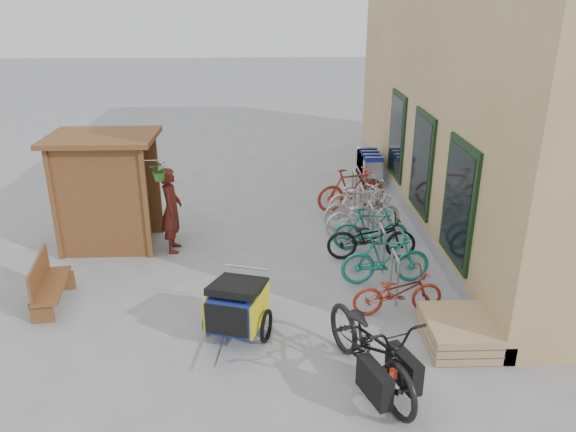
{
  "coord_description": "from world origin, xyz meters",
  "views": [
    {
      "loc": [
        0.12,
        -8.62,
        5.04
      ],
      "look_at": [
        0.5,
        1.5,
        1.0
      ],
      "focal_mm": 35.0,
      "sensor_mm": 36.0,
      "label": 1
    }
  ],
  "objects_px": {
    "bike_3": "(371,229)",
    "bike_5": "(357,206)",
    "bench": "(47,283)",
    "bike_2": "(372,237)",
    "person_kiosk": "(171,210)",
    "cargo_bike": "(371,345)",
    "bike_0": "(398,292)",
    "bike_7": "(351,189)",
    "pallet_stack": "(458,332)",
    "kiosk": "(102,176)",
    "bike_1": "(386,259)",
    "shopping_carts": "(368,162)",
    "child_trailer": "(237,305)",
    "bike_4": "(363,215)",
    "bike_6": "(360,196)"
  },
  "relations": [
    {
      "from": "bench",
      "to": "cargo_bike",
      "type": "bearing_deg",
      "value": -32.34
    },
    {
      "from": "child_trailer",
      "to": "bike_3",
      "type": "bearing_deg",
      "value": 66.33
    },
    {
      "from": "cargo_bike",
      "to": "bike_2",
      "type": "relative_size",
      "value": 1.36
    },
    {
      "from": "bike_1",
      "to": "bike_5",
      "type": "bearing_deg",
      "value": -1.15
    },
    {
      "from": "bike_4",
      "to": "shopping_carts",
      "type": "bearing_deg",
      "value": -29.94
    },
    {
      "from": "bike_6",
      "to": "pallet_stack",
      "type": "bearing_deg",
      "value": 169.12
    },
    {
      "from": "bike_2",
      "to": "bike_3",
      "type": "distance_m",
      "value": 0.42
    },
    {
      "from": "kiosk",
      "to": "person_kiosk",
      "type": "bearing_deg",
      "value": -11.77
    },
    {
      "from": "person_kiosk",
      "to": "bike_6",
      "type": "distance_m",
      "value": 4.67
    },
    {
      "from": "bike_7",
      "to": "bike_5",
      "type": "bearing_deg",
      "value": 162.13
    },
    {
      "from": "cargo_bike",
      "to": "bike_7",
      "type": "height_order",
      "value": "cargo_bike"
    },
    {
      "from": "bike_0",
      "to": "bike_4",
      "type": "xyz_separation_m",
      "value": [
        -0.05,
        3.3,
        0.08
      ]
    },
    {
      "from": "bike_0",
      "to": "bike_7",
      "type": "distance_m",
      "value": 4.87
    },
    {
      "from": "bike_4",
      "to": "bike_7",
      "type": "bearing_deg",
      "value": -17.22
    },
    {
      "from": "kiosk",
      "to": "cargo_bike",
      "type": "xyz_separation_m",
      "value": [
        4.77,
        -4.74,
        -0.95
      ]
    },
    {
      "from": "bike_7",
      "to": "child_trailer",
      "type": "bearing_deg",
      "value": 138.68
    },
    {
      "from": "cargo_bike",
      "to": "bike_3",
      "type": "height_order",
      "value": "cargo_bike"
    },
    {
      "from": "bench",
      "to": "person_kiosk",
      "type": "height_order",
      "value": "person_kiosk"
    },
    {
      "from": "person_kiosk",
      "to": "bike_2",
      "type": "height_order",
      "value": "person_kiosk"
    },
    {
      "from": "person_kiosk",
      "to": "bike_1",
      "type": "xyz_separation_m",
      "value": [
        4.12,
        -1.6,
        -0.4
      ]
    },
    {
      "from": "child_trailer",
      "to": "bike_5",
      "type": "bearing_deg",
      "value": 76.5
    },
    {
      "from": "bench",
      "to": "bike_2",
      "type": "height_order",
      "value": "bike_2"
    },
    {
      "from": "shopping_carts",
      "to": "cargo_bike",
      "type": "xyz_separation_m",
      "value": [
        -1.51,
        -9.01,
        0.05
      ]
    },
    {
      "from": "child_trailer",
      "to": "bike_7",
      "type": "distance_m",
      "value": 6.02
    },
    {
      "from": "kiosk",
      "to": "bike_2",
      "type": "height_order",
      "value": "kiosk"
    },
    {
      "from": "kiosk",
      "to": "bike_3",
      "type": "xyz_separation_m",
      "value": [
        5.52,
        -0.45,
        -1.08
      ]
    },
    {
      "from": "bike_6",
      "to": "bike_0",
      "type": "bearing_deg",
      "value": 161.26
    },
    {
      "from": "bike_3",
      "to": "bike_6",
      "type": "height_order",
      "value": "bike_3"
    },
    {
      "from": "pallet_stack",
      "to": "bike_1",
      "type": "bearing_deg",
      "value": 110.59
    },
    {
      "from": "kiosk",
      "to": "shopping_carts",
      "type": "bearing_deg",
      "value": 34.23
    },
    {
      "from": "bench",
      "to": "cargo_bike",
      "type": "xyz_separation_m",
      "value": [
        5.16,
        -2.25,
        0.15
      ]
    },
    {
      "from": "bike_0",
      "to": "pallet_stack",
      "type": "bearing_deg",
      "value": -147.14
    },
    {
      "from": "shopping_carts",
      "to": "child_trailer",
      "type": "height_order",
      "value": "child_trailer"
    },
    {
      "from": "bike_5",
      "to": "bench",
      "type": "bearing_deg",
      "value": 101.01
    },
    {
      "from": "kiosk",
      "to": "bike_1",
      "type": "bearing_deg",
      "value": -18.91
    },
    {
      "from": "bike_4",
      "to": "bike_7",
      "type": "distance_m",
      "value": 1.57
    },
    {
      "from": "bike_7",
      "to": "pallet_stack",
      "type": "bearing_deg",
      "value": 171.97
    },
    {
      "from": "child_trailer",
      "to": "bike_3",
      "type": "xyz_separation_m",
      "value": [
        2.63,
        3.09,
        -0.08
      ]
    },
    {
      "from": "cargo_bike",
      "to": "bike_7",
      "type": "distance_m",
      "value": 6.69
    },
    {
      "from": "kiosk",
      "to": "bike_1",
      "type": "xyz_separation_m",
      "value": [
        5.54,
        -1.9,
        -1.05
      ]
    },
    {
      "from": "bike_3",
      "to": "bike_5",
      "type": "xyz_separation_m",
      "value": [
        -0.1,
        1.24,
        0.03
      ]
    },
    {
      "from": "cargo_bike",
      "to": "bike_6",
      "type": "relative_size",
      "value": 1.44
    },
    {
      "from": "bike_2",
      "to": "pallet_stack",
      "type": "bearing_deg",
      "value": -164.27
    },
    {
      "from": "shopping_carts",
      "to": "bike_6",
      "type": "xyz_separation_m",
      "value": [
        -0.64,
        -2.61,
        -0.1
      ]
    },
    {
      "from": "bike_3",
      "to": "bike_5",
      "type": "bearing_deg",
      "value": 5.7
    },
    {
      "from": "bench",
      "to": "cargo_bike",
      "type": "height_order",
      "value": "cargo_bike"
    },
    {
      "from": "child_trailer",
      "to": "bike_4",
      "type": "distance_m",
      "value": 4.67
    },
    {
      "from": "cargo_bike",
      "to": "person_kiosk",
      "type": "height_order",
      "value": "person_kiosk"
    },
    {
      "from": "shopping_carts",
      "to": "bike_7",
      "type": "xyz_separation_m",
      "value": [
        -0.83,
        -2.36,
        -0.01
      ]
    },
    {
      "from": "bike_5",
      "to": "bike_7",
      "type": "xyz_separation_m",
      "value": [
        0.03,
        1.12,
        0.03
      ]
    }
  ]
}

